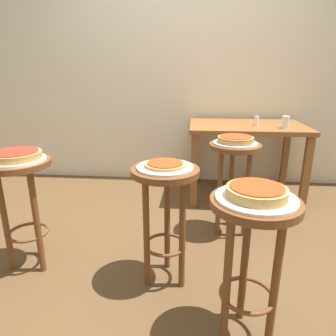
# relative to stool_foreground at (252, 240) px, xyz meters

# --- Properties ---
(ground_plane) EXTENTS (6.00, 6.00, 0.00)m
(ground_plane) POSITION_rel_stool_foreground_xyz_m (-0.40, 0.58, -0.52)
(ground_plane) COLOR brown
(back_wall) EXTENTS (6.00, 0.10, 3.00)m
(back_wall) POSITION_rel_stool_foreground_xyz_m (-0.40, 2.23, 0.98)
(back_wall) COLOR beige
(back_wall) RESTS_ON ground_plane
(stool_foreground) EXTENTS (0.37, 0.37, 0.70)m
(stool_foreground) POSITION_rel_stool_foreground_xyz_m (0.00, 0.00, 0.00)
(stool_foreground) COLOR brown
(stool_foreground) RESTS_ON ground_plane
(serving_plate_foreground) EXTENTS (0.33, 0.33, 0.01)m
(serving_plate_foreground) POSITION_rel_stool_foreground_xyz_m (0.00, -0.00, 0.19)
(serving_plate_foreground) COLOR silver
(serving_plate_foreground) RESTS_ON stool_foreground
(pizza_foreground) EXTENTS (0.25, 0.25, 0.05)m
(pizza_foreground) POSITION_rel_stool_foreground_xyz_m (0.00, -0.00, 0.22)
(pizza_foreground) COLOR tan
(pizza_foreground) RESTS_ON serving_plate_foreground
(stool_middle) EXTENTS (0.37, 0.37, 0.70)m
(stool_middle) POSITION_rel_stool_foreground_xyz_m (-0.41, 0.38, 0.00)
(stool_middle) COLOR brown
(stool_middle) RESTS_ON ground_plane
(serving_plate_middle) EXTENTS (0.31, 0.31, 0.01)m
(serving_plate_middle) POSITION_rel_stool_foreground_xyz_m (-0.41, 0.38, 0.19)
(serving_plate_middle) COLOR silver
(serving_plate_middle) RESTS_ON stool_middle
(pizza_middle) EXTENTS (0.22, 0.22, 0.02)m
(pizza_middle) POSITION_rel_stool_foreground_xyz_m (-0.41, 0.38, 0.21)
(pizza_middle) COLOR tan
(pizza_middle) RESTS_ON serving_plate_middle
(stool_leftside) EXTENTS (0.37, 0.37, 0.70)m
(stool_leftside) POSITION_rel_stool_foreground_xyz_m (-1.29, 0.45, 0.00)
(stool_leftside) COLOR brown
(stool_leftside) RESTS_ON ground_plane
(serving_plate_leftside) EXTENTS (0.32, 0.32, 0.01)m
(serving_plate_leftside) POSITION_rel_stool_foreground_xyz_m (-1.29, 0.45, 0.19)
(serving_plate_leftside) COLOR white
(serving_plate_leftside) RESTS_ON stool_leftside
(pizza_leftside) EXTENTS (0.28, 0.28, 0.05)m
(pizza_leftside) POSITION_rel_stool_foreground_xyz_m (-1.29, 0.45, 0.22)
(pizza_leftside) COLOR tan
(pizza_leftside) RESTS_ON serving_plate_leftside
(stool_rear) EXTENTS (0.37, 0.37, 0.70)m
(stool_rear) POSITION_rel_stool_foreground_xyz_m (0.04, 1.00, 0.00)
(stool_rear) COLOR brown
(stool_rear) RESTS_ON ground_plane
(serving_plate_rear) EXTENTS (0.32, 0.32, 0.01)m
(serving_plate_rear) POSITION_rel_stool_foreground_xyz_m (0.04, 1.00, 0.19)
(serving_plate_rear) COLOR silver
(serving_plate_rear) RESTS_ON stool_rear
(pizza_rear) EXTENTS (0.26, 0.26, 0.05)m
(pizza_rear) POSITION_rel_stool_foreground_xyz_m (0.04, 1.00, 0.22)
(pizza_rear) COLOR #B78442
(pizza_rear) RESTS_ON serving_plate_rear
(dining_table) EXTENTS (1.07, 0.75, 0.72)m
(dining_table) POSITION_rel_stool_foreground_xyz_m (0.23, 1.76, 0.10)
(dining_table) COLOR brown
(dining_table) RESTS_ON ground_plane
(cup_near_edge) EXTENTS (0.06, 0.06, 0.11)m
(cup_near_edge) POSITION_rel_stool_foreground_xyz_m (0.53, 1.57, 0.26)
(cup_near_edge) COLOR silver
(cup_near_edge) RESTS_ON dining_table
(condiment_shaker) EXTENTS (0.04, 0.04, 0.09)m
(condiment_shaker) POSITION_rel_stool_foreground_xyz_m (0.31, 1.70, 0.25)
(condiment_shaker) COLOR white
(condiment_shaker) RESTS_ON dining_table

